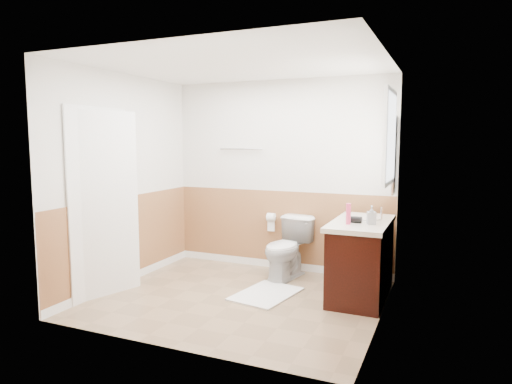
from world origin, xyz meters
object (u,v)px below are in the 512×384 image
at_px(bath_mat, 266,294).
at_px(toilet, 287,248).
at_px(lotion_bottle, 348,214).
at_px(soap_dispenser, 372,215).
at_px(vanity_cabinet, 361,261).

bearing_deg(bath_mat, toilet, 90.00).
height_order(lotion_bottle, soap_dispenser, lotion_bottle).
distance_m(bath_mat, vanity_cabinet, 1.11).
relative_size(lotion_bottle, soap_dispenser, 1.14).
relative_size(toilet, soap_dispenser, 3.92).
xyz_separation_m(vanity_cabinet, lotion_bottle, (-0.10, -0.25, 0.56)).
xyz_separation_m(vanity_cabinet, soap_dispenser, (0.12, -0.15, 0.55)).
distance_m(bath_mat, lotion_bottle, 1.30).
xyz_separation_m(lotion_bottle, soap_dispenser, (0.22, 0.11, -0.01)).
bearing_deg(bath_mat, soap_dispenser, 10.43).
relative_size(bath_mat, vanity_cabinet, 0.73).
distance_m(toilet, vanity_cabinet, 1.03).
xyz_separation_m(toilet, vanity_cabinet, (0.98, -0.33, 0.02)).
bearing_deg(toilet, vanity_cabinet, -8.53).
height_order(toilet, bath_mat, toilet).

